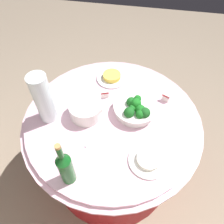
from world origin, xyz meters
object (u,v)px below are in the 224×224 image
object	(u,v)px
wine_bottle	(66,167)
food_plate_fried_egg	(112,77)
decorative_fruit_vase	(44,100)
plate_stack	(86,109)
label_placard_mid	(166,98)
food_plate_rice	(148,160)
label_placard_front	(105,95)
serving_tongs	(78,156)
broccoli_bowl	(136,108)

from	to	relation	value
wine_bottle	food_plate_fried_egg	world-z (taller)	wine_bottle
decorative_fruit_vase	food_plate_fried_egg	distance (m)	0.55
plate_stack	label_placard_mid	world-z (taller)	plate_stack
food_plate_rice	label_placard_mid	distance (m)	0.47
label_placard_front	label_placard_mid	xyz separation A→B (m)	(-0.40, -0.04, 0.00)
food_plate_rice	label_placard_mid	xyz separation A→B (m)	(-0.08, -0.47, 0.02)
serving_tongs	food_plate_fried_egg	bearing A→B (deg)	-96.42
plate_stack	food_plate_rice	world-z (taller)	plate_stack
broccoli_bowl	food_plate_rice	xyz separation A→B (m)	(-0.11, 0.33, -0.03)
food_plate_rice	food_plate_fried_egg	xyz separation A→B (m)	(0.31, -0.62, 0.00)
wine_bottle	food_plate_rice	xyz separation A→B (m)	(-0.40, -0.17, -0.11)
plate_stack	food_plate_rice	xyz separation A→B (m)	(-0.42, 0.26, -0.04)
broccoli_bowl	decorative_fruit_vase	bearing A→B (deg)	13.35
decorative_fruit_vase	food_plate_rice	xyz separation A→B (m)	(-0.64, 0.20, -0.15)
broccoli_bowl	decorative_fruit_vase	size ratio (longest dim) A/B	0.82
broccoli_bowl	serving_tongs	size ratio (longest dim) A/B	1.70
wine_bottle	serving_tongs	bearing A→B (deg)	-94.96
wine_bottle	food_plate_rice	world-z (taller)	wine_bottle
plate_stack	decorative_fruit_vase	distance (m)	0.26
broccoli_bowl	plate_stack	bearing A→B (deg)	12.51
broccoli_bowl	decorative_fruit_vase	xyz separation A→B (m)	(0.53, 0.13, 0.11)
broccoli_bowl	serving_tongs	distance (m)	0.46
label_placard_front	label_placard_mid	distance (m)	0.41
plate_stack	broccoli_bowl	bearing A→B (deg)	-167.49
decorative_fruit_vase	food_plate_fried_egg	bearing A→B (deg)	-128.35
wine_bottle	decorative_fruit_vase	distance (m)	0.44
plate_stack	food_plate_fried_egg	bearing A→B (deg)	-105.77
wine_bottle	plate_stack	bearing A→B (deg)	-87.88
plate_stack	label_placard_front	world-z (taller)	plate_stack
food_plate_rice	wine_bottle	bearing A→B (deg)	22.92
food_plate_fried_egg	decorative_fruit_vase	bearing A→B (deg)	51.65
wine_bottle	label_placard_front	bearing A→B (deg)	-97.04
serving_tongs	food_plate_fried_egg	world-z (taller)	food_plate_fried_egg
broccoli_bowl	serving_tongs	bearing A→B (deg)	52.88
label_placard_mid	wine_bottle	bearing A→B (deg)	53.09
broccoli_bowl	food_plate_rice	bearing A→B (deg)	108.64
food_plate_fried_egg	label_placard_mid	world-z (taller)	label_placard_mid
label_placard_mid	label_placard_front	bearing A→B (deg)	6.32
label_placard_front	food_plate_fried_egg	bearing A→B (deg)	-93.56
food_plate_fried_egg	label_placard_front	world-z (taller)	label_placard_front
plate_stack	label_placard_front	bearing A→B (deg)	-118.59
plate_stack	label_placard_front	distance (m)	0.19
serving_tongs	food_plate_fried_egg	xyz separation A→B (m)	(-0.07, -0.66, 0.01)
decorative_fruit_vase	serving_tongs	world-z (taller)	decorative_fruit_vase
food_plate_fried_egg	broccoli_bowl	bearing A→B (deg)	125.27
plate_stack	decorative_fruit_vase	size ratio (longest dim) A/B	0.62
decorative_fruit_vase	label_placard_mid	bearing A→B (deg)	-159.72
wine_bottle	label_placard_mid	distance (m)	0.80
plate_stack	serving_tongs	world-z (taller)	plate_stack
wine_bottle	food_plate_rice	bearing A→B (deg)	-157.08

